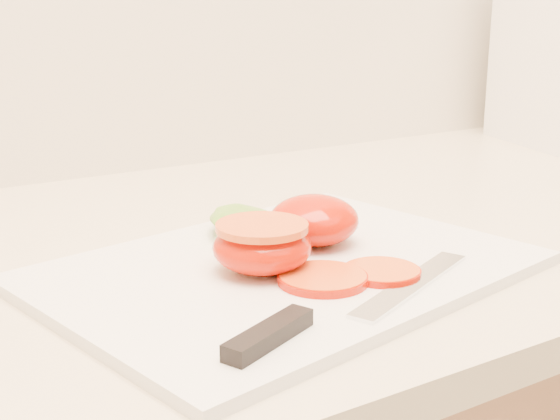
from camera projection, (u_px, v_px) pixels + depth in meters
cutting_board at (286, 269)px, 0.66m from camera, size 0.45×0.36×0.01m
tomato_half_dome at (314, 220)px, 0.71m from camera, size 0.08×0.08×0.05m
tomato_half_cut at (262, 245)px, 0.64m from camera, size 0.08×0.08×0.04m
tomato_slice_0 at (323, 278)px, 0.62m from camera, size 0.07×0.07×0.01m
tomato_slice_1 at (382, 272)px, 0.63m from camera, size 0.06×0.06×0.01m
lettuce_leaf_0 at (248, 222)px, 0.74m from camera, size 0.11×0.12×0.02m
knife at (331, 313)px, 0.55m from camera, size 0.27×0.09×0.01m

